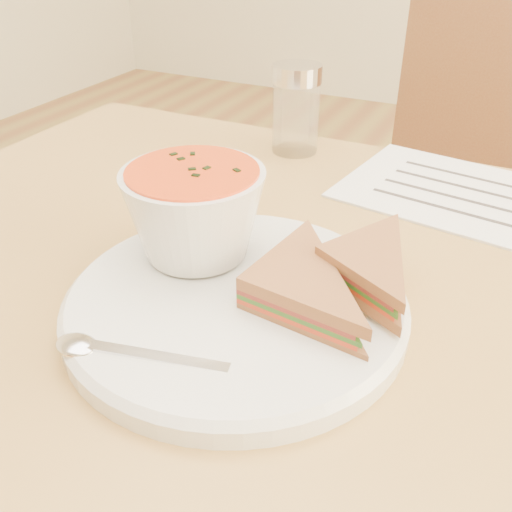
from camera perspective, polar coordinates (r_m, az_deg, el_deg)
The scene contains 9 objects.
dining_table at distance 0.83m, azimuth 2.59°, elevation -23.13°, with size 1.00×0.70×0.75m, color #915E2D, non-canonical shape.
chair_far at distance 1.09m, azimuth 19.00°, elevation -3.16°, with size 0.41×0.41×0.92m, color brown, non-canonical shape.
plate at distance 0.50m, azimuth -2.06°, elevation -4.93°, with size 0.30×0.30×0.02m, color white, non-canonical shape.
soup_bowl at distance 0.53m, azimuth -6.10°, elevation 3.86°, with size 0.13×0.13×0.09m, color white, non-canonical shape.
sandwich_half_a at distance 0.46m, azimuth -1.98°, elevation -4.02°, with size 0.12×0.12×0.04m, color #9C5F37, non-canonical shape.
sandwich_half_b at distance 0.49m, azimuth 5.84°, elevation -0.56°, with size 0.10×0.10×0.03m, color #9C5F37, non-canonical shape.
spoon at distance 0.44m, azimuth -11.48°, elevation -9.68°, with size 0.17×0.03×0.01m, color silver, non-canonical shape.
paper_menu at distance 0.75m, azimuth 19.94°, elevation 5.84°, with size 0.28×0.20×0.00m, color white, non-canonical shape.
condiment_shaker at distance 0.82m, azimuth 4.01°, elevation 14.42°, with size 0.07×0.07×0.12m, color silver, non-canonical shape.
Camera 1 is at (0.18, -0.44, 1.06)m, focal length 40.00 mm.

